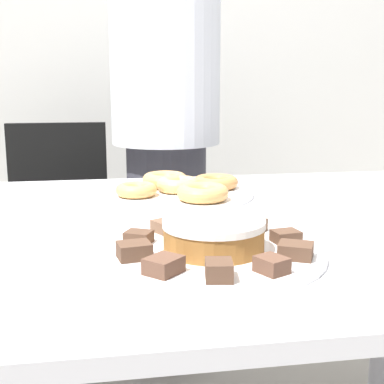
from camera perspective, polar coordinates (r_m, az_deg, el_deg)
The scene contains 22 objects.
wall_back at distance 2.75m, azimuth -4.31°, elevation 16.60°, with size 8.00×0.05×2.60m.
table at distance 1.18m, azimuth 3.60°, elevation -7.06°, with size 1.45×1.09×0.77m.
person_standing at distance 1.95m, azimuth -2.80°, elevation 6.46°, with size 0.39×0.39×1.69m.
office_chair_left at distance 2.18m, azimuth -14.03°, elevation -5.53°, with size 0.44×0.44×0.90m.
plate_cake at distance 0.92m, azimuth 2.32°, elevation -6.49°, with size 0.38×0.38×0.01m.
plate_donuts at distance 1.40m, azimuth -1.52°, elevation -0.14°, with size 0.40×0.40×0.01m.
frosted_cake at distance 0.91m, azimuth 2.34°, elevation -4.58°, with size 0.18×0.18×0.05m.
lamington_0 at distance 0.97m, azimuth 9.98°, elevation -4.70°, with size 0.05×0.05×0.02m.
lamington_1 at distance 1.03m, azimuth 6.52°, elevation -3.59°, with size 0.06×0.06×0.02m.
lamington_2 at distance 1.05m, azimuth 1.92°, elevation -3.17°, with size 0.06×0.06×0.03m.
lamington_3 at distance 1.02m, azimuth -2.58°, elevation -3.70°, with size 0.07×0.07×0.02m.
lamington_4 at distance 0.96m, azimuth -5.71°, elevation -4.81°, with size 0.06×0.05×0.02m.
lamington_5 at distance 0.88m, azimuth -6.18°, elevation -6.23°, with size 0.06×0.05×0.03m.
lamington_6 at distance 0.81m, azimuth -3.05°, elevation -7.81°, with size 0.07×0.07×0.03m.
lamington_7 at distance 0.78m, azimuth 2.89°, elevation -8.33°, with size 0.05×0.05×0.03m.
lamington_8 at distance 0.82m, azimuth 8.51°, elevation -7.69°, with size 0.05×0.06×0.02m.
lamington_9 at distance 0.89m, azimuth 11.00°, elevation -6.14°, with size 0.07×0.07×0.02m.
donut_0 at distance 1.40m, azimuth -1.52°, elevation 0.80°, with size 0.11×0.11×0.04m.
donut_1 at distance 1.35m, azimuth -5.96°, elevation 0.24°, with size 0.10×0.10×0.03m.
donut_2 at distance 1.29m, azimuth 1.14°, elevation -0.07°, with size 0.13×0.13×0.04m.
donut_3 at distance 1.44m, azimuth 2.54°, elevation 1.07°, with size 0.12×0.12×0.03m.
donut_4 at distance 1.46m, azimuth -2.90°, elevation 1.29°, with size 0.12×0.12×0.04m.
Camera 1 is at (-0.26, -1.09, 1.06)m, focal length 50.00 mm.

